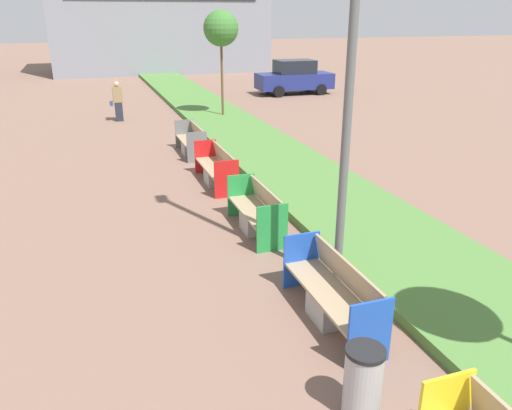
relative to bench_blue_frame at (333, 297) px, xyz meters
The scene contains 10 objects.
planter_grass_strip 5.42m from the bench_blue_frame, 65.28° to the left, with size 2.80×120.00×0.18m.
building_backdrop 36.30m from the bench_blue_frame, 85.12° to the left, with size 15.99×7.49×10.49m.
bench_blue_frame is the anchor object (origin of this frame).
bench_green_frame 3.41m from the bench_blue_frame, 90.03° to the left, with size 0.65×2.01×0.94m.
bench_red_frame 6.67m from the bench_blue_frame, 89.99° to the left, with size 0.65×2.25×0.94m.
bench_grey_frame 9.84m from the bench_blue_frame, 90.01° to the left, with size 0.65×1.98×0.94m.
litter_bin 1.86m from the bench_blue_frame, 107.13° to the right, with size 0.45×0.45×0.86m.
sapling_tree_far 15.74m from the bench_blue_frame, 80.66° to the left, with size 1.43×1.43×4.41m.
pedestrian_walking 16.23m from the bench_blue_frame, 96.29° to the left, with size 0.53×0.24×1.64m.
parked_car_distant 22.38m from the bench_blue_frame, 68.48° to the left, with size 4.25×2.00×1.86m.
Camera 1 is at (-2.17, 1.49, 4.24)m, focal length 35.00 mm.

